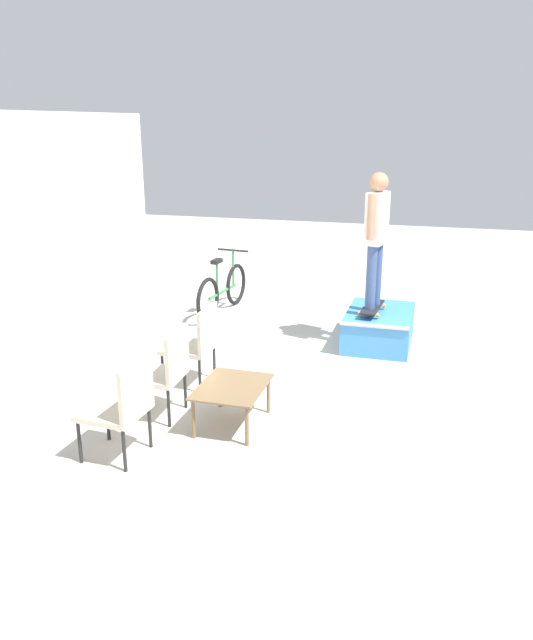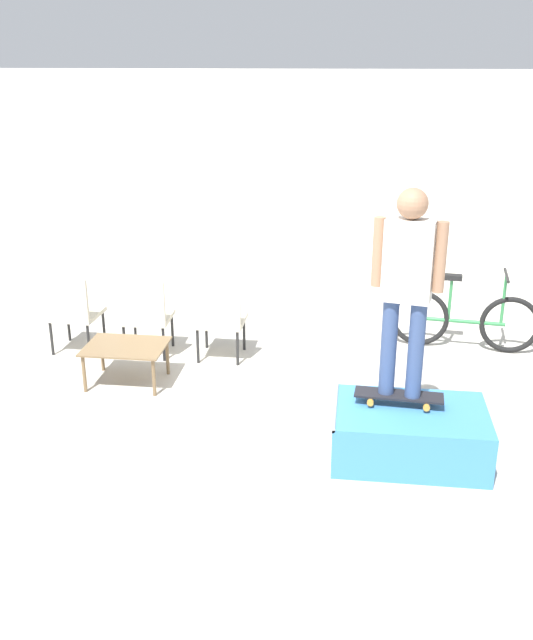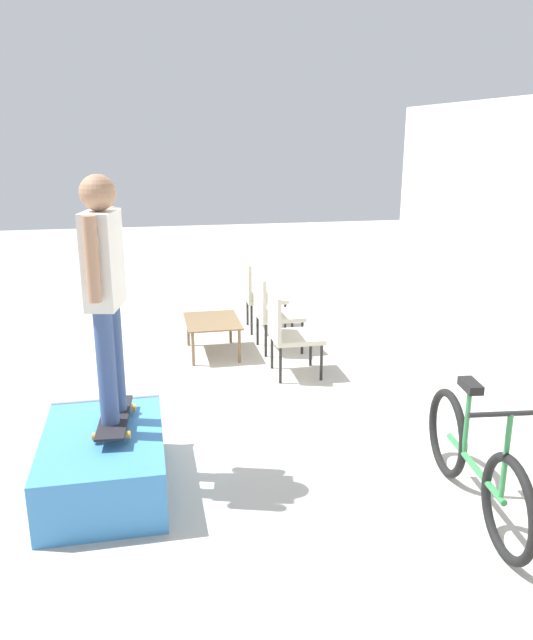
{
  "view_description": "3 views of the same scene",
  "coord_description": "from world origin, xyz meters",
  "px_view_note": "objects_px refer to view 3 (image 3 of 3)",
  "views": [
    {
      "loc": [
        -6.25,
        -1.14,
        2.83
      ],
      "look_at": [
        0.39,
        0.76,
        0.64
      ],
      "focal_mm": 35.0,
      "sensor_mm": 36.0,
      "label": 1
    },
    {
      "loc": [
        1.23,
        -5.75,
        3.17
      ],
      "look_at": [
        0.36,
        1.03,
        0.63
      ],
      "focal_mm": 40.0,
      "sensor_mm": 36.0,
      "label": 2
    },
    {
      "loc": [
        5.92,
        -0.05,
        2.49
      ],
      "look_at": [
        0.39,
        1.06,
        0.81
      ],
      "focal_mm": 35.0,
      "sensor_mm": 36.0,
      "label": 3
    }
  ],
  "objects_px": {
    "patio_chair_center": "(272,309)",
    "person_skater": "(104,280)",
    "patio_chair_left": "(259,292)",
    "skateboard_on_ramp": "(115,417)",
    "patio_chair_right": "(288,330)",
    "coffee_table": "(212,324)",
    "bicycle": "(475,463)",
    "skate_ramp_box": "(104,462)"
  },
  "relations": [
    {
      "from": "skateboard_on_ramp",
      "to": "person_skater",
      "type": "relative_size",
      "value": 0.43
    },
    {
      "from": "patio_chair_right",
      "to": "skateboard_on_ramp",
      "type": "bearing_deg",
      "value": 137.36
    },
    {
      "from": "patio_chair_center",
      "to": "skateboard_on_ramp",
      "type": "bearing_deg",
      "value": 145.2
    },
    {
      "from": "skateboard_on_ramp",
      "to": "patio_chair_right",
      "type": "relative_size",
      "value": 0.81
    },
    {
      "from": "skateboard_on_ramp",
      "to": "person_skater",
      "type": "distance_m",
      "value": 1.02
    },
    {
      "from": "skateboard_on_ramp",
      "to": "patio_chair_right",
      "type": "bearing_deg",
      "value": 141.11
    },
    {
      "from": "person_skater",
      "to": "bicycle",
      "type": "relative_size",
      "value": 1.03
    },
    {
      "from": "skateboard_on_ramp",
      "to": "bicycle",
      "type": "bearing_deg",
      "value": 74.35
    },
    {
      "from": "person_skater",
      "to": "bicycle",
      "type": "xyz_separation_m",
      "value": [
        0.86,
        2.39,
        -1.19
      ]
    },
    {
      "from": "skate_ramp_box",
      "to": "coffee_table",
      "type": "bearing_deg",
      "value": 158.34
    },
    {
      "from": "skateboard_on_ramp",
      "to": "patio_chair_left",
      "type": "xyz_separation_m",
      "value": [
        -3.53,
        1.73,
        -0.01
      ]
    },
    {
      "from": "skate_ramp_box",
      "to": "patio_chair_left",
      "type": "bearing_deg",
      "value": 153.36
    },
    {
      "from": "skateboard_on_ramp",
      "to": "bicycle",
      "type": "distance_m",
      "value": 2.55
    },
    {
      "from": "coffee_table",
      "to": "skate_ramp_box",
      "type": "bearing_deg",
      "value": -21.66
    },
    {
      "from": "skateboard_on_ramp",
      "to": "bicycle",
      "type": "relative_size",
      "value": 0.45
    },
    {
      "from": "patio_chair_right",
      "to": "patio_chair_center",
      "type": "bearing_deg",
      "value": 0.32
    },
    {
      "from": "patio_chair_left",
      "to": "patio_chair_center",
      "type": "bearing_deg",
      "value": -177.3
    },
    {
      "from": "bicycle",
      "to": "skate_ramp_box",
      "type": "bearing_deg",
      "value": -101.01
    },
    {
      "from": "patio_chair_left",
      "to": "patio_chair_center",
      "type": "height_order",
      "value": "same"
    },
    {
      "from": "skate_ramp_box",
      "to": "patio_chair_center",
      "type": "xyz_separation_m",
      "value": [
        -2.78,
        1.82,
        0.29
      ]
    },
    {
      "from": "skateboard_on_ramp",
      "to": "bicycle",
      "type": "xyz_separation_m",
      "value": [
        0.86,
        2.39,
        -0.16
      ]
    },
    {
      "from": "patio_chair_left",
      "to": "bicycle",
      "type": "relative_size",
      "value": 0.55
    },
    {
      "from": "patio_chair_center",
      "to": "person_skater",
      "type": "bearing_deg",
      "value": 145.2
    },
    {
      "from": "skate_ramp_box",
      "to": "bicycle",
      "type": "bearing_deg",
      "value": 73.0
    },
    {
      "from": "skate_ramp_box",
      "to": "person_skater",
      "type": "height_order",
      "value": "person_skater"
    },
    {
      "from": "patio_chair_center",
      "to": "bicycle",
      "type": "height_order",
      "value": "bicycle"
    },
    {
      "from": "coffee_table",
      "to": "patio_chair_right",
      "type": "distance_m",
      "value": 1.1
    },
    {
      "from": "person_skater",
      "to": "coffee_table",
      "type": "relative_size",
      "value": 2.1
    },
    {
      "from": "person_skater",
      "to": "skate_ramp_box",
      "type": "bearing_deg",
      "value": -30.67
    },
    {
      "from": "skate_ramp_box",
      "to": "skateboard_on_ramp",
      "type": "xyz_separation_m",
      "value": [
        -0.1,
        0.09,
        0.3
      ]
    },
    {
      "from": "coffee_table",
      "to": "patio_chair_center",
      "type": "xyz_separation_m",
      "value": [
        0.0,
        0.71,
        0.14
      ]
    },
    {
      "from": "skate_ramp_box",
      "to": "patio_chair_right",
      "type": "distance_m",
      "value": 2.68
    },
    {
      "from": "patio_chair_right",
      "to": "patio_chair_left",
      "type": "bearing_deg",
      "value": 0.32
    },
    {
      "from": "patio_chair_left",
      "to": "patio_chair_right",
      "type": "bearing_deg",
      "value": -177.3
    },
    {
      "from": "skateboard_on_ramp",
      "to": "patio_chair_right",
      "type": "distance_m",
      "value": 2.53
    },
    {
      "from": "bicycle",
      "to": "person_skater",
      "type": "bearing_deg",
      "value": -103.73
    },
    {
      "from": "person_skater",
      "to": "patio_chair_right",
      "type": "xyz_separation_m",
      "value": [
        -1.85,
        1.73,
        -1.03
      ]
    },
    {
      "from": "skateboard_on_ramp",
      "to": "coffee_table",
      "type": "bearing_deg",
      "value": 163.37
    },
    {
      "from": "person_skater",
      "to": "coffee_table",
      "type": "distance_m",
      "value": 3.1
    },
    {
      "from": "patio_chair_right",
      "to": "person_skater",
      "type": "bearing_deg",
      "value": 137.36
    },
    {
      "from": "skateboard_on_ramp",
      "to": "person_skater",
      "type": "xyz_separation_m",
      "value": [
        0.0,
        0.0,
        1.02
      ]
    },
    {
      "from": "skate_ramp_box",
      "to": "patio_chair_right",
      "type": "xyz_separation_m",
      "value": [
        -1.95,
        1.82,
        0.29
      ]
    }
  ]
}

